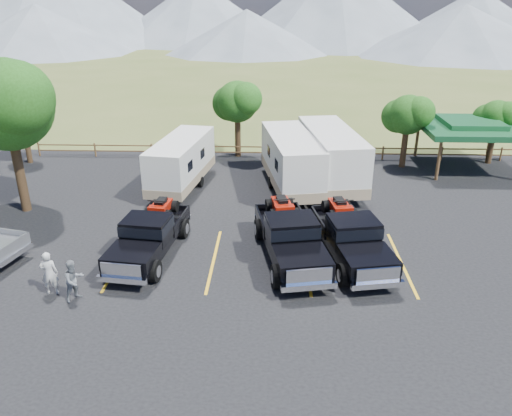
{
  "coord_description": "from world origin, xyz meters",
  "views": [
    {
      "loc": [
        0.51,
        -14.73,
        10.53
      ],
      "look_at": [
        -0.26,
        6.06,
        1.6
      ],
      "focal_mm": 35.0,
      "sensor_mm": 36.0,
      "label": 1
    }
  ],
  "objects_px": {
    "tree_big_nw": "(6,105)",
    "rig_left": "(150,234)",
    "rig_center": "(290,235)",
    "person_b": "(74,280)",
    "trailer_right": "(331,157)",
    "trailer_left": "(182,163)",
    "trailer_center": "(291,162)",
    "rig_right": "(351,236)",
    "pavilion": "(470,126)",
    "person_a": "(49,273)"
  },
  "relations": [
    {
      "from": "tree_big_nw",
      "to": "trailer_center",
      "type": "distance_m",
      "value": 15.02
    },
    {
      "from": "rig_right",
      "to": "pavilion",
      "type": "bearing_deg",
      "value": 43.41
    },
    {
      "from": "trailer_right",
      "to": "person_b",
      "type": "xyz_separation_m",
      "value": [
        -10.62,
        -12.48,
        -0.93
      ]
    },
    {
      "from": "rig_left",
      "to": "trailer_right",
      "type": "relative_size",
      "value": 0.66
    },
    {
      "from": "pavilion",
      "to": "rig_right",
      "type": "distance_m",
      "value": 15.64
    },
    {
      "from": "pavilion",
      "to": "trailer_center",
      "type": "height_order",
      "value": "same"
    },
    {
      "from": "rig_center",
      "to": "person_a",
      "type": "height_order",
      "value": "rig_center"
    },
    {
      "from": "rig_left",
      "to": "rig_center",
      "type": "distance_m",
      "value": 6.04
    },
    {
      "from": "rig_right",
      "to": "trailer_center",
      "type": "distance_m",
      "value": 8.5
    },
    {
      "from": "trailer_center",
      "to": "trailer_right",
      "type": "xyz_separation_m",
      "value": [
        2.33,
        0.7,
        0.08
      ]
    },
    {
      "from": "trailer_left",
      "to": "rig_right",
      "type": "bearing_deg",
      "value": -34.92
    },
    {
      "from": "pavilion",
      "to": "person_a",
      "type": "bearing_deg",
      "value": -142.8
    },
    {
      "from": "trailer_left",
      "to": "rig_left",
      "type": "bearing_deg",
      "value": -81.22
    },
    {
      "from": "tree_big_nw",
      "to": "person_b",
      "type": "distance_m",
      "value": 11.1
    },
    {
      "from": "trailer_right",
      "to": "person_b",
      "type": "distance_m",
      "value": 16.41
    },
    {
      "from": "rig_center",
      "to": "trailer_center",
      "type": "relative_size",
      "value": 0.75
    },
    {
      "from": "rig_left",
      "to": "person_b",
      "type": "bearing_deg",
      "value": -112.15
    },
    {
      "from": "rig_center",
      "to": "person_b",
      "type": "height_order",
      "value": "rig_center"
    },
    {
      "from": "trailer_right",
      "to": "person_b",
      "type": "bearing_deg",
      "value": -138.87
    },
    {
      "from": "rig_center",
      "to": "rig_left",
      "type": "bearing_deg",
      "value": 168.45
    },
    {
      "from": "trailer_right",
      "to": "rig_center",
      "type": "bearing_deg",
      "value": -114.57
    },
    {
      "from": "pavilion",
      "to": "rig_left",
      "type": "height_order",
      "value": "pavilion"
    },
    {
      "from": "rig_left",
      "to": "person_b",
      "type": "relative_size",
      "value": 3.91
    },
    {
      "from": "tree_big_nw",
      "to": "rig_center",
      "type": "xyz_separation_m",
      "value": [
        13.79,
        -4.72,
        -4.49
      ]
    },
    {
      "from": "rig_right",
      "to": "trailer_right",
      "type": "distance_m",
      "value": 8.88
    },
    {
      "from": "pavilion",
      "to": "trailer_right",
      "type": "distance_m",
      "value": 9.93
    },
    {
      "from": "rig_left",
      "to": "trailer_right",
      "type": "height_order",
      "value": "trailer_right"
    },
    {
      "from": "rig_right",
      "to": "trailer_left",
      "type": "distance_m",
      "value": 11.94
    },
    {
      "from": "rig_left",
      "to": "trailer_center",
      "type": "xyz_separation_m",
      "value": [
        6.3,
        8.21,
        0.68
      ]
    },
    {
      "from": "person_b",
      "to": "trailer_right",
      "type": "bearing_deg",
      "value": -2.68
    },
    {
      "from": "trailer_center",
      "to": "pavilion",
      "type": "bearing_deg",
      "value": 11.17
    },
    {
      "from": "trailer_right",
      "to": "rig_left",
      "type": "bearing_deg",
      "value": -142.57
    },
    {
      "from": "rig_left",
      "to": "person_b",
      "type": "height_order",
      "value": "rig_left"
    },
    {
      "from": "trailer_left",
      "to": "person_b",
      "type": "bearing_deg",
      "value": -90.82
    },
    {
      "from": "rig_left",
      "to": "tree_big_nw",
      "type": "bearing_deg",
      "value": 156.08
    },
    {
      "from": "trailer_left",
      "to": "trailer_center",
      "type": "xyz_separation_m",
      "value": [
        6.34,
        -0.06,
        0.15
      ]
    },
    {
      "from": "pavilion",
      "to": "tree_big_nw",
      "type": "bearing_deg",
      "value": -162.66
    },
    {
      "from": "pavilion",
      "to": "person_b",
      "type": "height_order",
      "value": "pavilion"
    },
    {
      "from": "pavilion",
      "to": "person_b",
      "type": "relative_size",
      "value": 3.82
    },
    {
      "from": "tree_big_nw",
      "to": "person_b",
      "type": "height_order",
      "value": "tree_big_nw"
    },
    {
      "from": "tree_big_nw",
      "to": "rig_left",
      "type": "bearing_deg",
      "value": -30.88
    },
    {
      "from": "tree_big_nw",
      "to": "trailer_center",
      "type": "bearing_deg",
      "value": 14.26
    },
    {
      "from": "trailer_right",
      "to": "person_a",
      "type": "distance_m",
      "value": 16.87
    },
    {
      "from": "tree_big_nw",
      "to": "pavilion",
      "type": "height_order",
      "value": "tree_big_nw"
    },
    {
      "from": "tree_big_nw",
      "to": "trailer_right",
      "type": "distance_m",
      "value": 17.36
    },
    {
      "from": "rig_center",
      "to": "person_a",
      "type": "relative_size",
      "value": 3.94
    },
    {
      "from": "person_a",
      "to": "tree_big_nw",
      "type": "bearing_deg",
      "value": -71.39
    },
    {
      "from": "rig_right",
      "to": "trailer_left",
      "type": "relative_size",
      "value": 0.8
    },
    {
      "from": "trailer_left",
      "to": "trailer_center",
      "type": "distance_m",
      "value": 6.34
    },
    {
      "from": "trailer_center",
      "to": "person_a",
      "type": "xyz_separation_m",
      "value": [
        -9.36,
        -11.43,
        -0.79
      ]
    }
  ]
}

